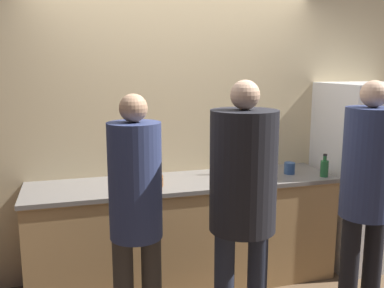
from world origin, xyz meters
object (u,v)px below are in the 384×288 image
refrigerator (363,174)px  person_left (136,208)px  person_center (243,191)px  utensil_crock (228,167)px  person_right (367,187)px  cup_blue (289,168)px  bottle_green (324,168)px  fruit_bowl (143,181)px  bottle_dark (274,173)px

refrigerator → person_left: (-2.29, -0.81, 0.15)m
person_center → utensil_crock: (0.32, 1.10, -0.13)m
person_center → person_right: person_center is taller
person_left → cup_blue: (1.50, 0.80, -0.04)m
bottle_green → cup_blue: size_ratio=1.97×
utensil_crock → bottle_green: bearing=-22.1°
person_left → fruit_bowl: bearing=77.5°
fruit_bowl → bottle_dark: 1.11m
person_center → person_right: 0.91m
refrigerator → fruit_bowl: bearing=-178.8°
person_right → utensil_crock: (-0.59, 1.10, -0.08)m
person_left → cup_blue: 1.70m
person_center → bottle_dark: 1.03m
person_left → bottle_dark: bearing=27.1°
refrigerator → person_right: 1.24m
person_left → person_center: bearing=-13.8°
person_left → utensil_crock: bearing=44.2°
person_right → fruit_bowl: size_ratio=5.35×
person_left → bottle_dark: 1.43m
refrigerator → cup_blue: bearing=-179.1°
person_left → person_center: (0.65, -0.16, 0.10)m
cup_blue → person_center: bearing=-131.7°
fruit_bowl → cup_blue: size_ratio=3.26×
person_left → cup_blue: size_ratio=16.76×
person_right → bottle_dark: (-0.28, 0.81, -0.08)m
person_right → bottle_dark: size_ratio=11.90×
fruit_bowl → person_left: bearing=-102.5°
person_right → bottle_dark: person_right is taller
refrigerator → bottle_dark: refrigerator is taller
person_center → cup_blue: size_ratio=17.54×
bottle_green → refrigerator: bearing=18.8°
fruit_bowl → bottle_green: size_ratio=1.65×
fruit_bowl → person_right: bearing=-33.8°
person_right → fruit_bowl: bearing=146.2°
person_right → bottle_green: 0.81m
refrigerator → cup_blue: size_ratio=16.79×
person_left → bottle_green: size_ratio=8.52×
fruit_bowl → cup_blue: 1.33m
bottle_green → cup_blue: bearing=144.3°
person_center → refrigerator: bearing=30.5°
bottle_green → bottle_dark: bearing=176.8°
bottle_green → cup_blue: 0.30m
person_center → bottle_dark: bearing=52.3°
refrigerator → bottle_green: 0.60m
person_center → utensil_crock: size_ratio=6.37×
refrigerator → person_left: refrigerator is taller
utensil_crock → cup_blue: size_ratio=2.75×
bottle_dark → fruit_bowl: bearing=174.0°
person_left → person_center: person_center is taller
person_right → bottle_green: bearing=76.7°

